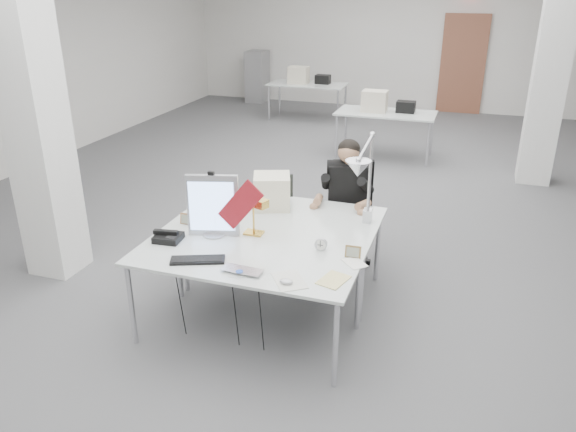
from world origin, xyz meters
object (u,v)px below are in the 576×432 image
desk_phone (168,238)px  seated_person (347,183)px  office_chair (347,210)px  bankers_lamp (253,214)px  laptop (239,273)px  architect_lamp (364,182)px  desk_main (246,257)px  monitor (213,206)px  beige_monitor (272,191)px

desk_phone → seated_person: bearing=45.9°
office_chair → bankers_lamp: bearing=-130.7°
office_chair → laptop: size_ratio=3.78×
architect_lamp → bankers_lamp: bearing=-154.9°
seated_person → bankers_lamp: seated_person is taller
desk_main → architect_lamp: architect_lamp is taller
laptop → bankers_lamp: (-0.17, 0.71, 0.17)m
monitor → laptop: size_ratio=1.72×
desk_main → monitor: 0.56m
laptop → desk_phone: bearing=158.8°
laptop → desk_phone: (-0.79, 0.36, 0.01)m
office_chair → monitor: size_ratio=2.19×
desk_main → seated_person: 1.59m
office_chair → seated_person: size_ratio=1.37×
laptop → bankers_lamp: 0.75m
beige_monitor → office_chair: bearing=21.7°
office_chair → bankers_lamp: (-0.55, -1.17, 0.35)m
office_chair → monitor: 1.62m
monitor → beige_monitor: bearing=55.8°
monitor → beige_monitor: size_ratio=1.59×
architect_lamp → office_chair: bearing=115.4°
seated_person → desk_phone: size_ratio=3.99×
office_chair → architect_lamp: bearing=-85.1°
bankers_lamp → beige_monitor: size_ratio=1.09×
laptop → desk_main: bearing=107.2°
monitor → desk_main: bearing=-49.8°
office_chair → desk_phone: office_chair is taller
desk_main → laptop: size_ratio=5.77×
monitor → seated_person: bearing=39.5°
laptop → beige_monitor: (-0.23, 1.33, 0.15)m
monitor → bankers_lamp: size_ratio=1.46×
seated_person → laptop: 1.87m
desk_phone → architect_lamp: 1.69m
office_chair → seated_person: (-0.00, -0.05, 0.31)m
monitor → desk_phone: 0.46m
monitor → beige_monitor: monitor is taller
architect_lamp → beige_monitor: bearing=166.9°
desk_main → architect_lamp: (0.78, 0.71, 0.47)m
laptop → beige_monitor: 1.36m
laptop → bankers_lamp: bankers_lamp is taller
laptop → beige_monitor: size_ratio=0.93×
laptop → beige_monitor: beige_monitor is taller
architect_lamp → seated_person: bearing=116.5°
office_chair → laptop: office_chair is taller
laptop → desk_phone: size_ratio=1.44×
laptop → beige_monitor: bearing=102.8°
desk_phone → beige_monitor: beige_monitor is taller
laptop → office_chair: bearing=81.4°
seated_person → office_chair: bearing=74.6°
desk_main → beige_monitor: 1.05m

